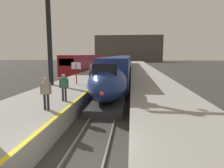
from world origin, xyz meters
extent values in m
cube|color=gray|center=(-4.05, 24.75, 0.53)|extent=(4.80, 110.00, 1.05)
cube|color=gray|center=(4.05, 24.75, 0.53)|extent=(4.80, 110.00, 1.05)
cube|color=yellow|center=(-1.77, 24.75, 1.05)|extent=(0.20, 107.80, 0.01)
cube|color=slate|center=(-0.75, 27.50, 0.06)|extent=(0.08, 110.00, 0.12)
cube|color=slate|center=(0.75, 27.50, 0.06)|extent=(0.08, 110.00, 0.12)
cube|color=slate|center=(-8.85, 27.50, 0.06)|extent=(0.08, 110.00, 0.12)
cube|color=slate|center=(-7.35, 27.50, 0.06)|extent=(0.08, 110.00, 0.12)
ellipsoid|color=navy|center=(0.00, 8.39, 1.83)|extent=(2.78, 6.46, 2.56)
cube|color=#28282D|center=(0.00, 8.07, 0.28)|extent=(2.46, 5.49, 0.55)
cube|color=black|center=(0.00, 6.94, 2.90)|extent=(1.59, 1.00, 0.90)
sphere|color=#F24C4C|center=(0.00, 5.24, 1.68)|extent=(0.28, 0.28, 0.28)
cube|color=navy|center=(0.00, 17.33, 2.08)|extent=(2.90, 14.00, 3.05)
cube|color=black|center=(-1.42, 17.33, 2.62)|extent=(0.04, 11.90, 0.80)
cube|color=black|center=(1.42, 17.33, 2.62)|extent=(0.04, 11.90, 0.80)
cube|color=silver|center=(0.00, 17.33, 0.80)|extent=(2.92, 13.30, 0.24)
cube|color=black|center=(0.00, 12.85, 0.28)|extent=(2.03, 2.20, 0.56)
cube|color=black|center=(0.00, 21.81, 0.28)|extent=(2.03, 2.20, 0.56)
cube|color=navy|center=(0.00, 33.93, 2.08)|extent=(2.90, 18.00, 3.05)
cube|color=black|center=(-1.42, 33.93, 2.62)|extent=(0.04, 15.84, 0.80)
cube|color=black|center=(1.42, 33.93, 2.62)|extent=(0.04, 15.84, 0.80)
cube|color=black|center=(0.00, 27.81, 0.28)|extent=(2.03, 2.20, 0.56)
cube|color=black|center=(0.00, 40.05, 0.28)|extent=(2.03, 2.20, 0.56)
cube|color=navy|center=(0.00, 52.53, 2.08)|extent=(2.90, 18.00, 3.05)
cube|color=black|center=(-1.42, 52.53, 2.62)|extent=(0.04, 15.84, 0.80)
cube|color=black|center=(1.42, 52.53, 2.62)|extent=(0.04, 15.84, 0.80)
cube|color=black|center=(0.00, 46.41, 0.28)|extent=(2.03, 2.20, 0.56)
cube|color=black|center=(0.00, 58.65, 0.28)|extent=(2.03, 2.20, 0.56)
cube|color=maroon|center=(-8.10, 32.34, 2.15)|extent=(2.85, 18.00, 3.30)
cube|color=black|center=(-8.10, 23.38, 2.75)|extent=(2.28, 0.08, 1.10)
cube|color=black|center=(-9.49, 32.34, 2.65)|extent=(0.04, 15.30, 0.90)
cube|color=black|center=(-6.71, 32.34, 2.65)|extent=(0.04, 15.30, 0.90)
cube|color=black|center=(-8.10, 26.58, 0.26)|extent=(2.00, 2.00, 0.52)
cube|color=black|center=(-8.10, 38.10, 0.26)|extent=(2.00, 2.00, 0.52)
cube|color=maroon|center=(-8.10, 50.94, 2.15)|extent=(2.85, 18.00, 3.30)
cylinder|color=black|center=(-5.90, 12.16, 6.20)|extent=(0.44, 0.44, 10.29)
cylinder|color=#23232D|center=(-3.40, 19.24, 1.48)|extent=(0.13, 0.13, 0.85)
cylinder|color=#23232D|center=(-3.45, 19.08, 1.48)|extent=(0.13, 0.13, 0.85)
cube|color=gray|center=(-3.43, 19.16, 2.21)|extent=(0.32, 0.43, 0.62)
cylinder|color=gray|center=(-3.36, 19.39, 2.16)|extent=(0.09, 0.09, 0.58)
cylinder|color=gray|center=(-3.49, 18.93, 2.16)|extent=(0.09, 0.09, 0.58)
sphere|color=tan|center=(-3.43, 19.16, 2.63)|extent=(0.22, 0.22, 0.22)
cylinder|color=#23232D|center=(-2.36, 5.78, 1.48)|extent=(0.13, 0.13, 0.85)
cylinder|color=#23232D|center=(-2.52, 5.72, 1.48)|extent=(0.13, 0.13, 0.85)
cube|color=#336647|center=(-2.44, 5.75, 2.21)|extent=(0.43, 0.33, 0.62)
cylinder|color=#336647|center=(-2.21, 5.83, 2.16)|extent=(0.09, 0.09, 0.58)
cylinder|color=#336647|center=(-2.66, 5.67, 2.16)|extent=(0.09, 0.09, 0.58)
sphere|color=tan|center=(-2.44, 5.75, 2.63)|extent=(0.22, 0.22, 0.22)
cylinder|color=#23232D|center=(-2.78, 3.70, 1.48)|extent=(0.13, 0.13, 0.85)
cylinder|color=#23232D|center=(-2.62, 3.74, 1.48)|extent=(0.13, 0.13, 0.85)
cube|color=gray|center=(-2.70, 3.72, 2.21)|extent=(0.42, 0.30, 0.62)
cylinder|color=gray|center=(-2.94, 3.67, 2.16)|extent=(0.09, 0.09, 0.58)
cylinder|color=gray|center=(-2.47, 3.78, 2.16)|extent=(0.09, 0.09, 0.58)
sphere|color=tan|center=(-2.70, 3.72, 2.63)|extent=(0.22, 0.22, 0.22)
cube|color=black|center=(-3.40, 18.62, 1.35)|extent=(0.40, 0.22, 0.60)
cylinder|color=#262628|center=(-3.50, 18.62, 1.83)|extent=(0.02, 0.02, 0.36)
cylinder|color=#262628|center=(-3.30, 18.62, 1.83)|extent=(0.02, 0.02, 0.36)
cube|color=#262628|center=(-3.40, 18.62, 2.02)|extent=(0.22, 0.03, 0.02)
cylinder|color=maroon|center=(-3.59, 12.72, 2.05)|extent=(0.10, 0.10, 2.00)
cube|color=white|center=(-3.59, 12.72, 2.85)|extent=(0.90, 0.06, 0.64)
cube|color=#4C4742|center=(0.00, 102.00, 7.00)|extent=(36.00, 2.00, 14.00)
camera|label=1|loc=(1.69, -6.09, 3.92)|focal=32.07mm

